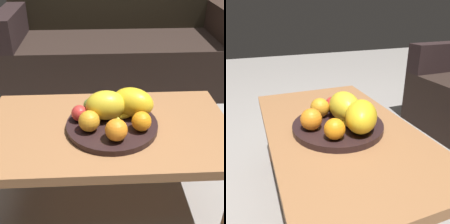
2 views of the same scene
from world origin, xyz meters
The scene contains 12 objects.
ground_plane centered at (0.00, 0.00, 0.00)m, with size 8.00×8.00×0.00m, color gray.
coffee_table centered at (0.00, 0.00, 0.36)m, with size 1.01×0.58×0.41m.
couch centered at (0.13, 1.26, 0.30)m, with size 1.70×0.70×0.90m.
fruit_bowl centered at (0.01, -0.01, 0.42)m, with size 0.37×0.37×0.03m, color black.
melon_large_front centered at (-0.01, 0.03, 0.49)m, with size 0.16×0.12×0.12m, color yellow.
melon_smaller_beside centered at (0.10, 0.05, 0.49)m, with size 0.17×0.12×0.12m, color yellow.
orange_front centered at (-0.08, -0.06, 0.48)m, with size 0.08×0.08×0.08m, color orange.
orange_left centered at (0.02, -0.12, 0.48)m, with size 0.08×0.08×0.08m, color orange.
orange_right centered at (0.12, -0.07, 0.47)m, with size 0.08×0.08×0.08m, color orange.
apple_front centered at (-0.07, 0.08, 0.47)m, with size 0.06×0.06×0.06m, color olive.
apple_left centered at (-0.12, 0.01, 0.47)m, with size 0.07×0.07×0.07m, color red.
banana_bunch centered at (0.01, 0.02, 0.46)m, with size 0.16×0.14×0.06m.
Camera 1 is at (-0.04, -1.02, 1.11)m, focal length 48.53 mm.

